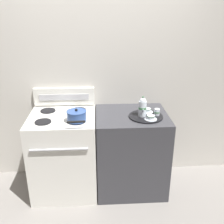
{
  "coord_description": "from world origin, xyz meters",
  "views": [
    {
      "loc": [
        -0.01,
        -2.56,
        1.99
      ],
      "look_at": [
        0.13,
        -0.11,
        0.99
      ],
      "focal_mm": 42.0,
      "sensor_mm": 36.0,
      "label": 1
    }
  ],
  "objects_px": {
    "teacup_right": "(151,117)",
    "teacup_left": "(147,110)",
    "stove": "(65,153)",
    "teapot": "(143,107)",
    "saucepan": "(77,116)",
    "creamer_jug": "(157,112)",
    "serving_tray": "(146,116)"
  },
  "relations": [
    {
      "from": "stove",
      "to": "saucepan",
      "type": "relative_size",
      "value": 3.13
    },
    {
      "from": "serving_tray",
      "to": "teacup_right",
      "type": "relative_size",
      "value": 2.82
    },
    {
      "from": "serving_tray",
      "to": "teapot",
      "type": "distance_m",
      "value": 0.11
    },
    {
      "from": "stove",
      "to": "teacup_left",
      "type": "distance_m",
      "value": 1.03
    },
    {
      "from": "stove",
      "to": "creamer_jug",
      "type": "relative_size",
      "value": 13.14
    },
    {
      "from": "saucepan",
      "to": "teapot",
      "type": "distance_m",
      "value": 0.68
    },
    {
      "from": "serving_tray",
      "to": "creamer_jug",
      "type": "relative_size",
      "value": 5.07
    },
    {
      "from": "stove",
      "to": "teacup_left",
      "type": "relative_size",
      "value": 7.31
    },
    {
      "from": "stove",
      "to": "teapot",
      "type": "height_order",
      "value": "teapot"
    },
    {
      "from": "creamer_jug",
      "to": "stove",
      "type": "bearing_deg",
      "value": 176.19
    },
    {
      "from": "stove",
      "to": "teacup_right",
      "type": "bearing_deg",
      "value": -10.77
    },
    {
      "from": "teacup_left",
      "to": "serving_tray",
      "type": "bearing_deg",
      "value": -107.18
    },
    {
      "from": "teacup_right",
      "to": "teapot",
      "type": "bearing_deg",
      "value": 126.92
    },
    {
      "from": "teapot",
      "to": "creamer_jug",
      "type": "bearing_deg",
      "value": 4.53
    },
    {
      "from": "teacup_left",
      "to": "teacup_right",
      "type": "height_order",
      "value": "same"
    },
    {
      "from": "stove",
      "to": "saucepan",
      "type": "xyz_separation_m",
      "value": [
        0.17,
        -0.15,
        0.52
      ]
    },
    {
      "from": "saucepan",
      "to": "creamer_jug",
      "type": "bearing_deg",
      "value": 6.0
    },
    {
      "from": "serving_tray",
      "to": "teacup_left",
      "type": "bearing_deg",
      "value": 72.82
    },
    {
      "from": "teapot",
      "to": "saucepan",
      "type": "bearing_deg",
      "value": -173.66
    },
    {
      "from": "teapot",
      "to": "teacup_left",
      "type": "xyz_separation_m",
      "value": [
        0.07,
        0.1,
        -0.08
      ]
    },
    {
      "from": "teacup_left",
      "to": "teacup_right",
      "type": "distance_m",
      "value": 0.19
    },
    {
      "from": "saucepan",
      "to": "serving_tray",
      "type": "bearing_deg",
      "value": 6.24
    },
    {
      "from": "saucepan",
      "to": "creamer_jug",
      "type": "height_order",
      "value": "saucepan"
    },
    {
      "from": "saucepan",
      "to": "stove",
      "type": "bearing_deg",
      "value": 137.64
    },
    {
      "from": "serving_tray",
      "to": "teacup_right",
      "type": "bearing_deg",
      "value": -71.65
    },
    {
      "from": "serving_tray",
      "to": "teapot",
      "type": "bearing_deg",
      "value": -175.47
    },
    {
      "from": "saucepan",
      "to": "creamer_jug",
      "type": "distance_m",
      "value": 0.83
    },
    {
      "from": "creamer_jug",
      "to": "teapot",
      "type": "bearing_deg",
      "value": -175.47
    },
    {
      "from": "teapot",
      "to": "teacup_right",
      "type": "bearing_deg",
      "value": -53.08
    },
    {
      "from": "stove",
      "to": "teapot",
      "type": "distance_m",
      "value": 1.02
    },
    {
      "from": "stove",
      "to": "serving_tray",
      "type": "distance_m",
      "value": 0.99
    },
    {
      "from": "teacup_right",
      "to": "teacup_left",
      "type": "bearing_deg",
      "value": 90.77
    }
  ]
}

